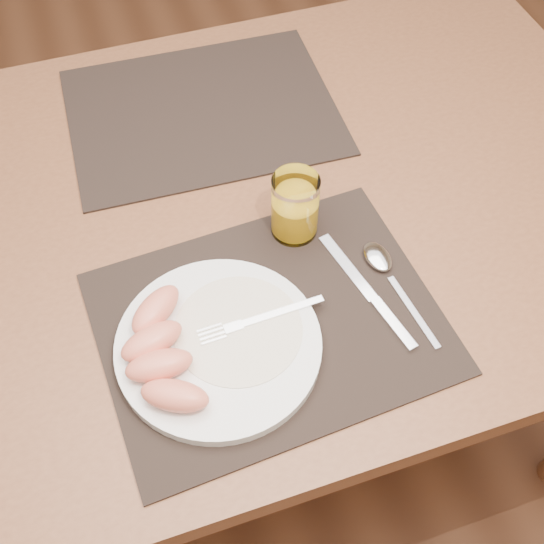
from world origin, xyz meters
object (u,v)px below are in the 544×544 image
(placemat_near, at_px, (269,323))
(plate, at_px, (219,345))
(table, at_px, (232,240))
(placemat_far, at_px, (202,111))
(spoon, at_px, (383,265))
(knife, at_px, (374,299))
(fork, at_px, (251,322))
(juice_glass, at_px, (295,209))

(placemat_near, distance_m, plate, 0.08)
(plate, bearing_deg, placemat_near, 13.26)
(table, distance_m, placemat_far, 0.24)
(table, bearing_deg, placemat_far, 85.92)
(placemat_near, bearing_deg, spoon, 11.19)
(plate, distance_m, knife, 0.22)
(placemat_near, relative_size, spoon, 2.34)
(placemat_near, distance_m, spoon, 0.19)
(table, distance_m, spoon, 0.27)
(plate, bearing_deg, fork, 17.43)
(placemat_near, xyz_separation_m, plate, (-0.08, -0.02, 0.01))
(placemat_far, xyz_separation_m, knife, (0.12, -0.45, 0.00))
(table, xyz_separation_m, spoon, (0.17, -0.18, 0.09))
(plate, distance_m, juice_glass, 0.23)
(placemat_near, xyz_separation_m, fork, (-0.03, -0.00, 0.02))
(plate, height_order, knife, plate)
(placemat_near, height_order, spoon, spoon)
(spoon, relative_size, juice_glass, 1.85)
(table, xyz_separation_m, plate, (-0.08, -0.24, 0.10))
(table, height_order, knife, knife)
(spoon, height_order, juice_glass, juice_glass)
(knife, bearing_deg, juice_glass, 111.68)
(table, xyz_separation_m, knife, (0.14, -0.23, 0.09))
(placemat_near, height_order, knife, knife)
(table, bearing_deg, plate, -109.63)
(table, xyz_separation_m, placemat_near, (-0.01, -0.22, 0.09))
(fork, distance_m, spoon, 0.21)
(placemat_near, height_order, placemat_far, same)
(juice_glass, bearing_deg, fork, -128.00)
(fork, bearing_deg, plate, -162.57)
(plate, bearing_deg, placemat_far, 77.61)
(table, relative_size, plate, 5.19)
(placemat_near, bearing_deg, knife, -5.06)
(knife, xyz_separation_m, spoon, (0.03, 0.05, 0.00))
(placemat_near, relative_size, juice_glass, 4.34)
(placemat_near, bearing_deg, juice_glass, 58.79)
(table, relative_size, placemat_far, 3.11)
(placemat_near, distance_m, placemat_far, 0.44)
(placemat_far, height_order, knife, knife)
(knife, bearing_deg, plate, -178.75)
(placemat_far, distance_m, spoon, 0.43)
(placemat_near, distance_m, juice_glass, 0.17)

